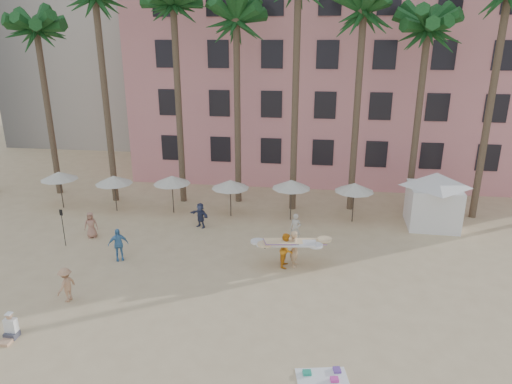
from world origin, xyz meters
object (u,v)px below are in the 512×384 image
Objects in this scene: cabana at (434,195)px; carrier_white at (286,249)px; carrier_yellow at (295,247)px; pink_hotel at (348,78)px.

carrier_white is at bearing -142.65° from cabana.
pink_hotel is at bearing 80.36° from carrier_yellow.
carrier_yellow is at bearing -141.56° from cabana.
carrier_white is at bearing -100.82° from pink_hotel.
cabana is at bearing 38.44° from carrier_yellow.
carrier_white is (-0.44, -0.08, -0.11)m from carrier_yellow.
carrier_yellow is (-3.39, -19.97, -6.91)m from pink_hotel.
pink_hotel is 11.58× the size of carrier_white.
cabana is 1.54× the size of carrier_white.
carrier_yellow reaches higher than carrier_white.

